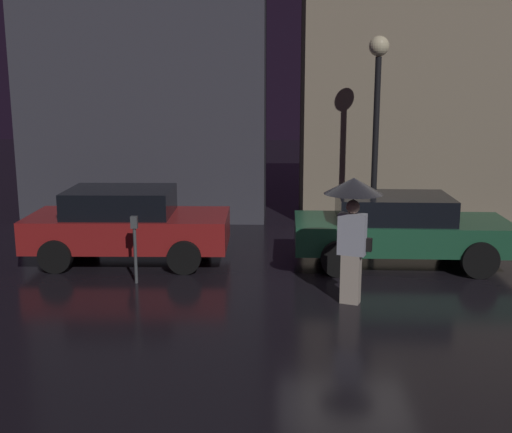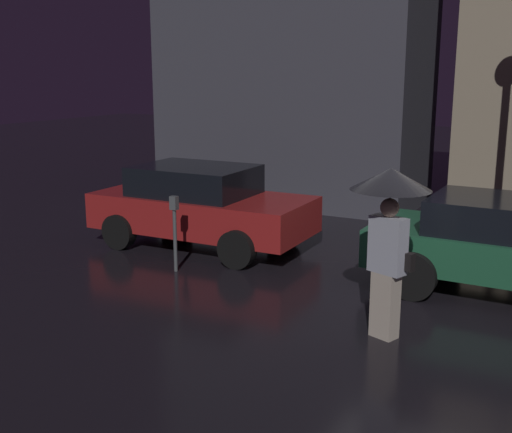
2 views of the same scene
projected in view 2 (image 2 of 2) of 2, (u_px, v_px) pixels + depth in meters
name	position (u px, v px, depth m)	size (l,w,h in m)	color
ground_plane	(409.00, 312.00, 8.76)	(60.00, 60.00, 0.00)	black
building_facade_left	(294.00, 23.00, 15.61)	(6.42, 3.00, 8.70)	#3D3D47
parked_car_red	(201.00, 205.00, 11.91)	(4.08, 2.02, 1.51)	maroon
pedestrian_with_umbrella	(390.00, 211.00, 7.61)	(0.96, 0.96, 2.12)	beige
parking_meter	(175.00, 225.00, 10.38)	(0.12, 0.10, 1.26)	#4C5154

